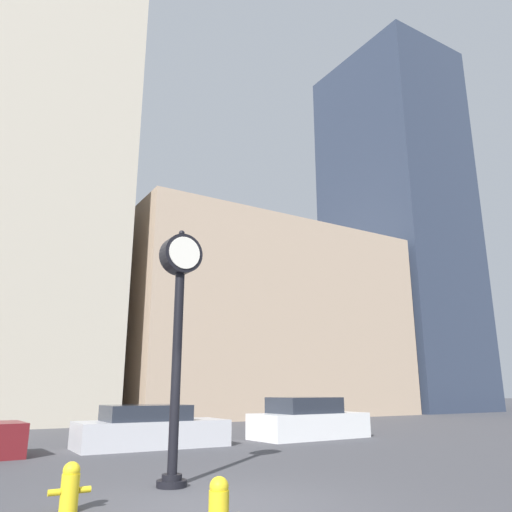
% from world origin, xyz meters
% --- Properties ---
extents(ground_plane, '(200.00, 200.00, 0.00)m').
position_xyz_m(ground_plane, '(0.00, 0.00, 0.00)').
color(ground_plane, '#424247').
extents(building_storefront_row, '(20.41, 12.00, 12.94)m').
position_xyz_m(building_storefront_row, '(15.34, 24.00, 6.47)').
color(building_storefront_row, tan).
rests_on(building_storefront_row, ground_plane).
extents(building_glass_modern, '(9.18, 12.00, 33.75)m').
position_xyz_m(building_glass_modern, '(30.99, 24.00, 16.88)').
color(building_glass_modern, '#2D384C').
rests_on(building_glass_modern, ground_plane).
extents(street_clock, '(0.81, 0.55, 4.90)m').
position_xyz_m(street_clock, '(-0.03, 1.84, 3.21)').
color(street_clock, black).
rests_on(street_clock, ground_plane).
extents(car_silver, '(4.61, 1.91, 1.26)m').
position_xyz_m(car_silver, '(1.86, 8.18, 0.54)').
color(car_silver, '#BCBCC1').
rests_on(car_silver, ground_plane).
extents(car_white, '(4.45, 2.12, 1.45)m').
position_xyz_m(car_white, '(7.83, 8.01, 0.61)').
color(car_white, silver).
rests_on(car_white, ground_plane).
extents(fire_hydrant_near, '(0.60, 0.26, 0.69)m').
position_xyz_m(fire_hydrant_near, '(-2.05, 0.80, 0.35)').
color(fire_hydrant_near, yellow).
rests_on(fire_hydrant_near, ground_plane).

